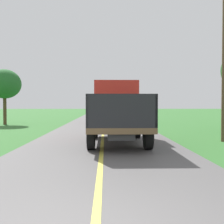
% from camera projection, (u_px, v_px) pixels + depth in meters
% --- Properties ---
extents(banana_truck_near, '(2.38, 5.82, 2.80)m').
position_uv_depth(banana_truck_near, '(117.00, 110.00, 12.14)').
color(banana_truck_near, '#2D2D30').
rests_on(banana_truck_near, road_surface).
extents(banana_truck_far, '(2.38, 5.81, 2.80)m').
position_uv_depth(banana_truck_far, '(114.00, 107.00, 25.82)').
color(banana_truck_far, '#2D2D30').
rests_on(banana_truck_far, road_surface).
extents(utility_pole_roadside, '(1.84, 0.20, 7.20)m').
position_uv_depth(utility_pole_roadside, '(224.00, 58.00, 12.19)').
color(utility_pole_roadside, brown).
rests_on(utility_pole_roadside, ground).
extents(roadside_tree_mid_right, '(2.80, 2.80, 4.76)m').
position_uv_depth(roadside_tree_mid_right, '(5.00, 84.00, 22.69)').
color(roadside_tree_mid_right, '#4C3823').
rests_on(roadside_tree_mid_right, ground).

